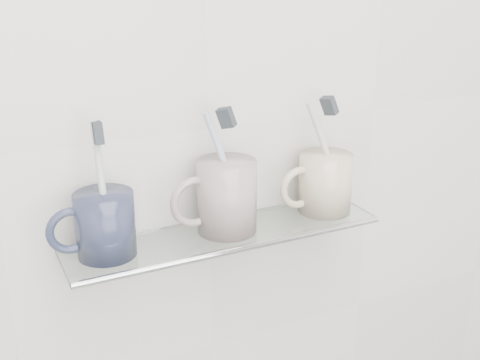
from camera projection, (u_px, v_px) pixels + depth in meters
wall_back at (208, 129)px, 0.94m from camera, size 2.50×0.00×2.50m
shelf_glass at (226, 234)px, 0.94m from camera, size 0.50×0.12×0.01m
shelf_rail at (242, 249)px, 0.89m from camera, size 0.50×0.01×0.01m
bracket_left at (85, 255)px, 0.89m from camera, size 0.02×0.03×0.02m
bracket_right at (322, 208)px, 1.07m from camera, size 0.02×0.03×0.02m
mug_left at (105, 224)px, 0.85m from camera, size 0.10×0.10×0.09m
mug_left_handle at (71, 231)px, 0.83m from camera, size 0.07×0.01×0.07m
toothbrush_left at (102, 189)px, 0.83m from camera, size 0.02×0.03×0.19m
bristles_left at (98, 133)px, 0.80m from camera, size 0.01×0.03×0.03m
mug_center at (227, 196)px, 0.92m from camera, size 0.10×0.10×0.11m
mug_center_handle at (195, 202)px, 0.90m from camera, size 0.08×0.01×0.08m
toothbrush_center at (227, 169)px, 0.91m from camera, size 0.07×0.03×0.18m
bristles_center at (226, 118)px, 0.88m from camera, size 0.03×0.03×0.04m
mug_right at (325, 183)px, 1.00m from camera, size 0.10×0.10×0.10m
mug_right_handle at (299, 188)px, 0.98m from camera, size 0.07×0.01×0.07m
toothbrush_right at (327, 154)px, 0.98m from camera, size 0.09×0.02×0.18m
bristles_right at (329, 106)px, 0.96m from camera, size 0.03×0.03×0.04m
chrome_cap at (336, 204)px, 1.02m from camera, size 0.04×0.04×0.02m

